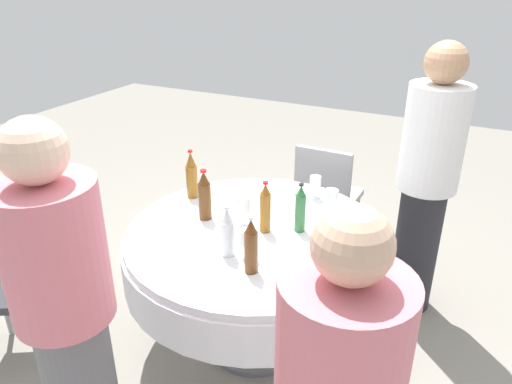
{
  "coord_description": "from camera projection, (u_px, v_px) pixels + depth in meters",
  "views": [
    {
      "loc": [
        1.96,
        0.98,
        2.0
      ],
      "look_at": [
        0.0,
        0.0,
        0.96
      ],
      "focal_mm": 34.09,
      "sensor_mm": 36.0,
      "label": 1
    }
  ],
  "objects": [
    {
      "name": "bottle_brown_inner",
      "position": [
        251.0,
        247.0,
        2.13
      ],
      "size": [
        0.06,
        0.06,
        0.28
      ],
      "color": "#593314",
      "rests_on": "dining_table"
    },
    {
      "name": "wine_glass_mid",
      "position": [
        315.0,
        183.0,
        2.83
      ],
      "size": [
        0.07,
        0.07,
        0.14
      ],
      "color": "white",
      "rests_on": "dining_table"
    },
    {
      "name": "plate_west",
      "position": [
        281.0,
        190.0,
        2.95
      ],
      "size": [
        0.2,
        0.2,
        0.02
      ],
      "color": "white",
      "rests_on": "dining_table"
    },
    {
      "name": "chair_inner",
      "position": [
        28.0,
        276.0,
        2.53
      ],
      "size": [
        0.55,
        0.55,
        0.87
      ],
      "rotation": [
        0.0,
        0.0,
        3.68
      ],
      "color": "#2D2D33",
      "rests_on": "ground_plane"
    },
    {
      "name": "fork_outer",
      "position": [
        317.0,
        250.0,
        2.34
      ],
      "size": [
        0.18,
        0.03,
        0.0
      ],
      "primitive_type": "cube",
      "rotation": [
        0.0,
        0.0,
        6.22
      ],
      "color": "silver",
      "rests_on": "dining_table"
    },
    {
      "name": "knife_near",
      "position": [
        177.0,
        262.0,
        2.25
      ],
      "size": [
        0.18,
        0.06,
        0.0
      ],
      "primitive_type": "cube",
      "rotation": [
        0.0,
        0.0,
        0.25
      ],
      "color": "silver",
      "rests_on": "dining_table"
    },
    {
      "name": "bottle_clear_rear",
      "position": [
        227.0,
        233.0,
        2.26
      ],
      "size": [
        0.06,
        0.06,
        0.26
      ],
      "color": "silver",
      "rests_on": "dining_table"
    },
    {
      "name": "person_south",
      "position": [
        427.0,
        180.0,
        2.79
      ],
      "size": [
        0.34,
        0.34,
        1.64
      ],
      "rotation": [
        0.0,
        0.0,
        0.81
      ],
      "color": "#26262B",
      "rests_on": "ground_plane"
    },
    {
      "name": "ground_plane",
      "position": [
        256.0,
        341.0,
        2.83
      ],
      "size": [
        10.0,
        10.0,
        0.0
      ],
      "primitive_type": "plane",
      "color": "gray"
    },
    {
      "name": "wine_glass_west",
      "position": [
        248.0,
        238.0,
        2.25
      ],
      "size": [
        0.07,
        0.07,
        0.15
      ],
      "color": "white",
      "rests_on": "dining_table"
    },
    {
      "name": "wine_glass_rear",
      "position": [
        348.0,
        220.0,
        2.43
      ],
      "size": [
        0.06,
        0.06,
        0.13
      ],
      "color": "white",
      "rests_on": "dining_table"
    },
    {
      "name": "plate_far",
      "position": [
        232.0,
        196.0,
        2.87
      ],
      "size": [
        0.21,
        0.21,
        0.02
      ],
      "color": "white",
      "rests_on": "dining_table"
    },
    {
      "name": "wine_glass_near",
      "position": [
        244.0,
        205.0,
        2.52
      ],
      "size": [
        0.07,
        0.07,
        0.16
      ],
      "color": "white",
      "rests_on": "dining_table"
    },
    {
      "name": "chair_mid",
      "position": [
        326.0,
        192.0,
        3.46
      ],
      "size": [
        0.41,
        0.41,
        0.87
      ],
      "rotation": [
        0.0,
        0.0,
        1.54
      ],
      "color": "#99999E",
      "rests_on": "ground_plane"
    },
    {
      "name": "bottle_amber_south",
      "position": [
        192.0,
        176.0,
        2.82
      ],
      "size": [
        0.07,
        0.07,
        0.29
      ],
      "color": "#8C5619",
      "rests_on": "dining_table"
    },
    {
      "name": "bottle_brown_near",
      "position": [
        204.0,
        196.0,
        2.58
      ],
      "size": [
        0.07,
        0.07,
        0.28
      ],
      "color": "#593314",
      "rests_on": "dining_table"
    },
    {
      "name": "bottle_green_right",
      "position": [
        300.0,
        209.0,
        2.47
      ],
      "size": [
        0.06,
        0.06,
        0.27
      ],
      "color": "#2D6B38",
      "rests_on": "dining_table"
    },
    {
      "name": "person_outer",
      "position": [
        69.0,
        325.0,
        1.72
      ],
      "size": [
        0.34,
        0.34,
        1.6
      ],
      "rotation": [
        0.0,
        0.0,
        4.51
      ],
      "color": "slate",
      "rests_on": "ground_plane"
    },
    {
      "name": "wine_glass_inner",
      "position": [
        331.0,
        198.0,
        2.61
      ],
      "size": [
        0.07,
        0.07,
        0.16
      ],
      "color": "white",
      "rests_on": "dining_table"
    },
    {
      "name": "spoon_south",
      "position": [
        291.0,
        214.0,
        2.68
      ],
      "size": [
        0.05,
        0.18,
        0.0
      ],
      "primitive_type": "cube",
      "rotation": [
        0.0,
        0.0,
        4.54
      ],
      "color": "silver",
      "rests_on": "dining_table"
    },
    {
      "name": "dining_table",
      "position": [
        256.0,
        255.0,
        2.58
      ],
      "size": [
        1.38,
        1.38,
        0.74
      ],
      "color": "white",
      "rests_on": "ground_plane"
    },
    {
      "name": "bottle_amber_outer",
      "position": [
        265.0,
        208.0,
        2.46
      ],
      "size": [
        0.06,
        0.06,
        0.28
      ],
      "color": "#8C5619",
      "rests_on": "dining_table"
    }
  ]
}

